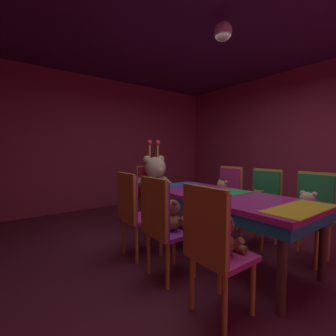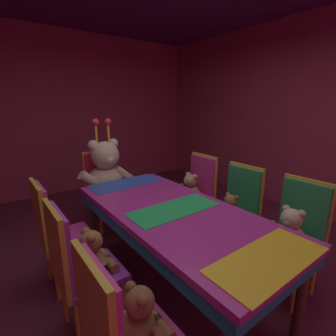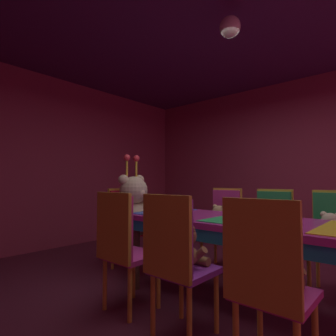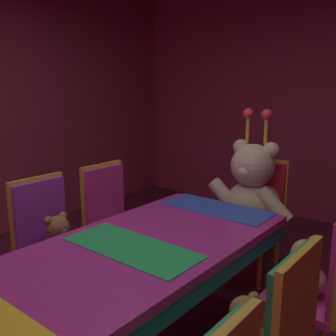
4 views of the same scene
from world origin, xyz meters
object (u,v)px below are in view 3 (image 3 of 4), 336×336
Objects in this scene: teddy_right_0 at (331,232)px; teddy_left_1 at (187,249)px; throne_chair at (125,219)px; pendant_light at (230,27)px; chair_right_2 at (224,219)px; teddy_right_1 at (268,228)px; banquet_table at (235,228)px; teddy_right_2 at (218,220)px; chair_left_0 at (266,272)px; chair_left_1 at (174,251)px; chair_right_1 at (273,224)px; chair_right_0 at (334,230)px; king_teddy_bear at (134,207)px; chair_left_2 at (121,240)px; teddy_left_0 at (276,268)px.

teddy_left_1 is at bearing -25.08° from teddy_right_0.
throne_chair reaches higher than teddy_left_1.
chair_right_2 is at bearing 33.92° from pendant_light.
teddy_left_1 is at bearing -2.11° from teddy_right_1.
banquet_table is 5.87× the size of teddy_right_2.
chair_left_0 reaches higher than teddy_right_2.
chair_right_1 is (1.66, -0.05, 0.00)m from chair_left_1.
chair_right_0 is (0.84, -0.62, -0.05)m from banquet_table.
banquet_table reaches higher than teddy_right_1.
king_teddy_bear reaches higher than teddy_right_0.
banquet_table is 0.84m from chair_left_1.
chair_right_1 is (0.82, -0.02, -0.05)m from banquet_table.
chair_left_1 is 2.86× the size of teddy_right_2.
chair_left_2 is (-0.83, 0.60, -0.05)m from banquet_table.
teddy_right_2 is at bearing -90.89° from teddy_right_0.
chair_left_0 is at bearing -22.82° from king_teddy_bear.
king_teddy_bear reaches higher than teddy_right_2.
teddy_right_0 is at bearing 19.20° from king_teddy_bear.
pendant_light is at bearing -44.97° from teddy_right_0.
king_teddy_bear is (-0.71, 0.77, 0.16)m from teddy_right_2.
teddy_left_1 is 1.53m from teddy_right_0.
chair_left_1 is at bearing 20.53° from teddy_right_2.
chair_right_1 reaches higher than teddy_right_1.
teddy_right_2 is at bearing -92.78° from teddy_right_1.
chair_right_0 reaches higher than teddy_left_0.
chair_left_1 reaches higher than banquet_table.
teddy_right_1 is at bearing 26.06° from king_teddy_bear.
chair_left_0 is at bearing -0.21° from teddy_right_0.
throne_chair is at bearing -68.78° from chair_right_0.
banquet_table is 1.05m from chair_right_0.
chair_left_0 is at bearing -21.17° from throne_chair.
chair_right_0 is 4.92× the size of pendant_light.
chair_right_0 is 1.00× the size of throne_chair.
teddy_right_2 is (-0.15, 0.00, 0.00)m from chair_right_2.
teddy_left_0 is 1.53m from chair_right_0.
pendant_light is (0.03, -1.33, 1.79)m from king_teddy_bear.
chair_right_2 is at bearing 35.76° from chair_left_0.
teddy_left_0 is 0.66m from chair_left_1.
teddy_right_2 is (-0.11, 0.63, 0.00)m from chair_right_1.
chair_left_0 and chair_right_2 have the same top height.
chair_right_1 is 4.92× the size of pendant_light.
chair_right_0 is (1.53, -0.01, 0.01)m from teddy_left_0.
chair_left_1 and chair_right_1 have the same top height.
chair_right_2 is (1.69, 0.00, 0.00)m from chair_left_2.
chair_left_0 is 1.00× the size of chair_right_1.
teddy_left_0 is 0.32× the size of chair_left_2.
chair_left_2 is 2.85× the size of teddy_right_0.
teddy_right_1 is 0.63m from teddy_right_2.
chair_left_2 is 1.95m from teddy_right_0.
banquet_table is at bearing -36.47° from chair_right_0.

